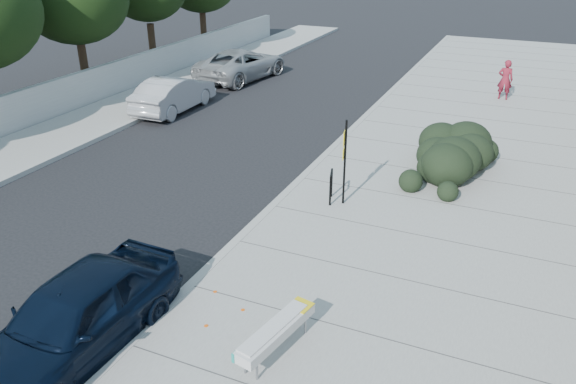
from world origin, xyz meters
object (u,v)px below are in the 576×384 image
object	(u,v)px
bench	(276,332)
sign_post	(344,157)
suv_silver	(241,64)
bike_rack	(331,184)
sedan_navy	(75,316)
wagon_silver	(174,94)
pedestrian	(505,80)

from	to	relation	value
bench	sign_post	distance (m)	6.13
bench	suv_silver	xyz separation A→B (m)	(-10.00, 17.43, 0.14)
bike_rack	sign_post	size ratio (longest dim) A/B	0.36
bench	bike_rack	size ratio (longest dim) A/B	2.24
sedan_navy	suv_silver	bearing A→B (deg)	111.54
wagon_silver	pedestrian	distance (m)	13.93
bench	bike_rack	xyz separation A→B (m)	(-1.18, 6.01, 0.06)
suv_silver	pedestrian	world-z (taller)	pedestrian
bike_rack	wagon_silver	distance (m)	10.45
bike_rack	sedan_navy	size ratio (longest dim) A/B	0.19
bike_rack	wagon_silver	size ratio (longest dim) A/B	0.20
sign_post	pedestrian	size ratio (longest dim) A/B	1.39
bench	bike_rack	world-z (taller)	bike_rack
bench	sign_post	xyz separation A→B (m)	(-0.84, 6.01, 0.89)
sedan_navy	wagon_silver	world-z (taller)	sedan_navy
wagon_silver	pedestrian	xyz separation A→B (m)	(12.20, 6.70, 0.29)
bike_rack	pedestrian	world-z (taller)	pedestrian
bike_rack	bench	bearing A→B (deg)	-94.92
bike_rack	sedan_navy	world-z (taller)	sedan_navy
bike_rack	sign_post	distance (m)	0.89
pedestrian	bench	bearing A→B (deg)	81.40
bike_rack	suv_silver	bearing A→B (deg)	111.67
bench	sign_post	bearing A→B (deg)	109.46
bench	sedan_navy	size ratio (longest dim) A/B	0.43
sign_post	wagon_silver	bearing A→B (deg)	136.75
sedan_navy	sign_post	bearing A→B (deg)	72.97
bench	sign_post	size ratio (longest dim) A/B	0.81
suv_silver	sign_post	bearing A→B (deg)	136.63
bike_rack	sign_post	bearing A→B (deg)	-15.66
sign_post	pedestrian	world-z (taller)	sign_post
wagon_silver	sign_post	bearing A→B (deg)	147.52
sign_post	sedan_navy	bearing A→B (deg)	-120.59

